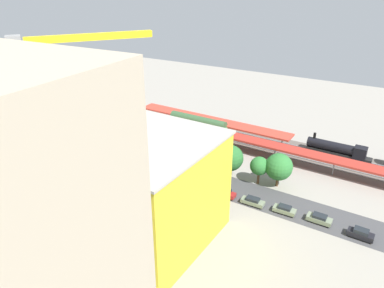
{
  "coord_description": "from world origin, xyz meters",
  "views": [
    {
      "loc": [
        -31.79,
        65.05,
        41.74
      ],
      "look_at": [
        6.06,
        -0.51,
        6.45
      ],
      "focal_mm": 33.8,
      "sensor_mm": 36.0,
      "label": 1
    }
  ],
  "objects": [
    {
      "name": "street_asphalt",
      "position": [
        0.0,
        2.73,
        0.0
      ],
      "size": [
        124.1,
        13.83,
        0.01
      ],
      "primitive_type": "cube",
      "rotation": [
        0.0,
        0.0,
        -0.04
      ],
      "color": "#424244",
      "rests_on": "ground"
    },
    {
      "name": "construction_roof_slab",
      "position": [
        4.52,
        24.07,
        18.25
      ],
      "size": [
        30.1,
        23.4,
        0.4
      ],
      "primitive_type": "cube",
      "rotation": [
        0.0,
        0.0,
        -0.04
      ],
      "color": "#ADA89E",
      "rests_on": "construction_building"
    },
    {
      "name": "track_rails",
      "position": [
        0.0,
        -21.91,
        0.18
      ],
      "size": [
        123.75,
        12.74,
        0.12
      ],
      "color": "#9E9EA8",
      "rests_on": "ground"
    },
    {
      "name": "ground_plane",
      "position": [
        0.0,
        0.0,
        0.0
      ],
      "size": [
        198.15,
        198.15,
        0.0
      ],
      "primitive_type": "plane",
      "color": "gray",
      "rests_on": "ground"
    },
    {
      "name": "rail_bed",
      "position": [
        0.0,
        -21.91,
        0.0
      ],
      "size": [
        124.31,
        19.17,
        0.01
      ],
      "primitive_type": "cube",
      "rotation": [
        0.0,
        0.0,
        -0.04
      ],
      "color": "#5B544C",
      "rests_on": "ground"
    },
    {
      "name": "parked_car_7",
      "position": [
        13.92,
        6.64,
        0.73
      ],
      "size": [
        4.8,
        1.83,
        1.64
      ],
      "color": "black",
      "rests_on": "ground"
    },
    {
      "name": "box_truck_1",
      "position": [
        14.72,
        8.16,
        1.57
      ],
      "size": [
        9.46,
        3.67,
        3.19
      ],
      "color": "black",
      "rests_on": "ground"
    },
    {
      "name": "parked_car_0",
      "position": [
        -32.09,
        6.59,
        0.82
      ],
      "size": [
        4.43,
        2.01,
        1.85
      ],
      "color": "black",
      "rests_on": "ground"
    },
    {
      "name": "platform_canopy_near",
      "position": [
        -9.42,
        -14.71,
        3.8
      ],
      "size": [
        63.02,
        6.51,
        4.06
      ],
      "color": "#A82D23",
      "rests_on": "ground"
    },
    {
      "name": "street_tree_1",
      "position": [
        -10.01,
        -1.87,
        4.36
      ],
      "size": [
        4.1,
        4.1,
        6.45
      ],
      "color": "brown",
      "rests_on": "ground"
    },
    {
      "name": "freight_coach_far",
      "position": [
        14.64,
        -18.74,
        3.04
      ],
      "size": [
        18.24,
        3.62,
        5.79
      ],
      "color": "black",
      "rests_on": "ground"
    },
    {
      "name": "parked_car_2",
      "position": [
        -18.37,
        6.07,
        0.73
      ],
      "size": [
        4.3,
        1.77,
        1.62
      ],
      "color": "black",
      "rests_on": "ground"
    },
    {
      "name": "parked_car_5",
      "position": [
        1.6,
        5.73,
        0.78
      ],
      "size": [
        4.67,
        1.87,
        1.78
      ],
      "color": "black",
      "rests_on": "ground"
    },
    {
      "name": "locomotive",
      "position": [
        -23.04,
        -25.08,
        1.72
      ],
      "size": [
        15.94,
        3.1,
        4.83
      ],
      "color": "black",
      "rests_on": "ground"
    },
    {
      "name": "parked_car_3",
      "position": [
        -12.02,
        6.45,
        0.71
      ],
      "size": [
        4.67,
        1.79,
        1.6
      ],
      "color": "black",
      "rests_on": "ground"
    },
    {
      "name": "street_tree_2",
      "position": [
        -13.96,
        -2.99,
        4.72
      ],
      "size": [
        5.91,
        5.91,
        7.69
      ],
      "color": "brown",
      "rests_on": "ground"
    },
    {
      "name": "traffic_light",
      "position": [
        3.38,
        -1.53,
        3.99
      ],
      "size": [
        0.5,
        0.36,
        5.94
      ],
      "color": "#333333",
      "rests_on": "ground"
    },
    {
      "name": "construction_building",
      "position": [
        4.52,
        24.07,
        9.02
      ],
      "size": [
        29.47,
        22.77,
        18.05
      ],
      "primitive_type": "cube",
      "rotation": [
        0.0,
        0.0,
        -0.04
      ],
      "color": "yellow",
      "rests_on": "ground"
    },
    {
      "name": "box_truck_0",
      "position": [
        15.43,
        6.46,
        1.7
      ],
      "size": [
        8.44,
        2.87,
        3.45
      ],
      "color": "black",
      "rests_on": "ground"
    },
    {
      "name": "street_tree_0",
      "position": [
        -3.37,
        -1.27,
        4.87
      ],
      "size": [
        5.89,
        5.89,
        7.83
      ],
      "color": "brown",
      "rests_on": "ground"
    },
    {
      "name": "parked_car_4",
      "position": [
        -5.79,
        6.52,
        0.79
      ],
      "size": [
        4.74,
        1.87,
        1.79
      ],
      "color": "black",
      "rests_on": "ground"
    },
    {
      "name": "platform_canopy_far",
      "position": [
        11.91,
        -21.8,
        4.06
      ],
      "size": [
        47.39,
        6.77,
        4.32
      ],
      "color": "#C63D2D",
      "rests_on": "ground"
    },
    {
      "name": "tower_crane",
      "position": [
        21.19,
        21.24,
        19.37
      ],
      "size": [
        16.32,
        21.21,
        32.8
      ],
      "color": "gray",
      "rests_on": "ground"
    },
    {
      "name": "parked_car_6",
      "position": [
        7.29,
        5.95,
        0.82
      ],
      "size": [
        4.49,
        1.86,
        1.85
      ],
      "color": "black",
      "rests_on": "ground"
    },
    {
      "name": "parked_car_1",
      "position": [
        -24.85,
        5.7,
        0.75
      ],
      "size": [
        4.57,
        2.07,
        1.67
      ],
      "color": "black",
      "rests_on": "ground"
    }
  ]
}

